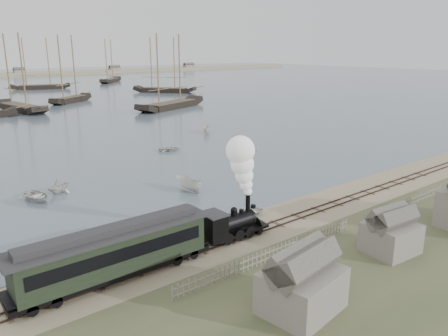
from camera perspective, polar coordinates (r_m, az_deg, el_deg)
ground at (r=44.57m, az=6.06°, el=-6.19°), size 600.00×600.00×0.00m
rail_track at (r=43.27m, az=7.93°, el=-6.88°), size 120.00×1.80×0.16m
picket_fence_west at (r=35.87m, az=6.49°, el=-11.83°), size 19.00×0.10×1.20m
picket_fence_east at (r=49.94m, az=22.60°, el=-4.92°), size 15.00×0.10×1.20m
shed_left at (r=30.14m, az=9.99°, el=-17.77°), size 5.00×4.00×4.10m
shed_mid at (r=39.37m, az=20.75°, el=-10.21°), size 4.00×3.50×3.60m
locomotive at (r=38.22m, az=2.37°, el=-3.35°), size 7.05×2.63×8.79m
passenger_coach at (r=32.83m, az=-14.14°, el=-10.47°), size 15.06×2.91×3.66m
beached_dinghy at (r=44.06m, az=3.24°, el=-5.81°), size 3.37×4.32×0.82m
rowboat_0 at (r=52.73m, az=-23.32°, el=-3.37°), size 4.53×3.50×0.86m
rowboat_1 at (r=54.18m, az=-20.78°, el=-2.18°), size 3.83×4.03×1.66m
rowboat_2 at (r=51.48m, az=-4.67°, el=-2.12°), size 4.24×1.88×1.59m
rowboat_3 at (r=71.72m, az=-7.16°, el=2.52°), size 3.92×4.33×0.74m
rowboat_4 at (r=71.99m, az=3.66°, el=2.99°), size 3.75×3.82×1.52m
rowboat_5 at (r=86.01m, az=-2.29°, el=5.05°), size 3.83×3.40×1.45m
schooner_3 at (r=141.84m, az=-19.69°, el=12.09°), size 16.37×13.44×20.00m
schooner_4 at (r=121.75m, az=-7.05°, el=12.43°), size 25.54×14.57×20.00m
schooner_5 at (r=165.56m, az=-7.88°, el=13.19°), size 18.77×21.75×20.00m
schooner_8 at (r=191.98m, az=-23.17°, el=12.43°), size 23.34×11.85×20.00m
schooner_9 at (r=218.70m, az=-14.76°, el=13.38°), size 16.78×17.09×20.00m
schooner_10 at (r=127.34m, az=-25.56°, el=11.20°), size 9.04×23.45×20.00m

